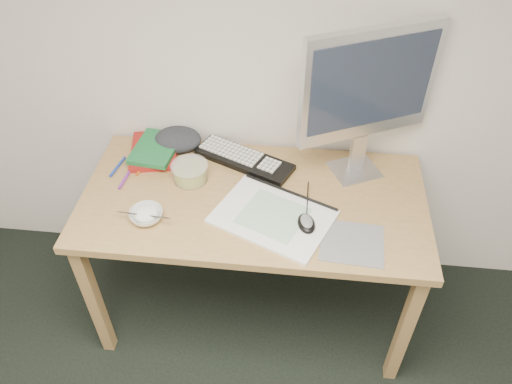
# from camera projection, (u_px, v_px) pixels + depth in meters

# --- Properties ---
(desk) EXTENTS (1.40, 0.70, 0.75)m
(desk) POSITION_uv_depth(u_px,v_px,m) (253.00, 212.00, 2.08)
(desk) COLOR tan
(desk) RESTS_ON ground
(mousepad) EXTENTS (0.25, 0.23, 0.00)m
(mousepad) POSITION_uv_depth(u_px,v_px,m) (352.00, 243.00, 1.84)
(mousepad) COLOR gray
(mousepad) RESTS_ON desk
(sketchpad) EXTENTS (0.52, 0.46, 0.01)m
(sketchpad) POSITION_uv_depth(u_px,v_px,m) (273.00, 217.00, 1.94)
(sketchpad) COLOR white
(sketchpad) RESTS_ON desk
(keyboard) EXTENTS (0.46, 0.31, 0.03)m
(keyboard) POSITION_uv_depth(u_px,v_px,m) (244.00, 160.00, 2.18)
(keyboard) COLOR black
(keyboard) RESTS_ON desk
(monitor) EXTENTS (0.52, 0.28, 0.65)m
(monitor) POSITION_uv_depth(u_px,v_px,m) (369.00, 89.00, 1.87)
(monitor) COLOR silver
(monitor) RESTS_ON desk
(mouse) EXTENTS (0.09, 0.12, 0.04)m
(mouse) POSITION_uv_depth(u_px,v_px,m) (307.00, 221.00, 1.88)
(mouse) COLOR black
(mouse) RESTS_ON sketchpad
(rice_bowl) EXTENTS (0.14, 0.14, 0.04)m
(rice_bowl) POSITION_uv_depth(u_px,v_px,m) (146.00, 215.00, 1.92)
(rice_bowl) COLOR white
(rice_bowl) RESTS_ON desk
(chopsticks) EXTENTS (0.21, 0.03, 0.02)m
(chopsticks) POSITION_uv_depth(u_px,v_px,m) (144.00, 215.00, 1.89)
(chopsticks) COLOR #B7B7B9
(chopsticks) RESTS_ON rice_bowl
(fruit_tub) EXTENTS (0.17, 0.17, 0.08)m
(fruit_tub) POSITION_uv_depth(u_px,v_px,m) (190.00, 172.00, 2.08)
(fruit_tub) COLOR gold
(fruit_tub) RESTS_ON desk
(book_red) EXTENTS (0.25, 0.30, 0.03)m
(book_red) POSITION_uv_depth(u_px,v_px,m) (154.00, 151.00, 2.23)
(book_red) COLOR maroon
(book_red) RESTS_ON desk
(book_green) EXTENTS (0.20, 0.26, 0.02)m
(book_green) POSITION_uv_depth(u_px,v_px,m) (156.00, 148.00, 2.20)
(book_green) COLOR #196734
(book_green) RESTS_ON book_red
(cloth_lump) EXTENTS (0.18, 0.15, 0.07)m
(cloth_lump) POSITION_uv_depth(u_px,v_px,m) (178.00, 139.00, 2.25)
(cloth_lump) COLOR #26292E
(cloth_lump) RESTS_ON desk
(pencil_pink) EXTENTS (0.17, 0.08, 0.01)m
(pencil_pink) POSITION_uv_depth(u_px,v_px,m) (261.00, 184.00, 2.08)
(pencil_pink) COLOR pink
(pencil_pink) RESTS_ON desk
(pencil_tan) EXTENTS (0.19, 0.06, 0.01)m
(pencil_tan) POSITION_uv_depth(u_px,v_px,m) (255.00, 188.00, 2.06)
(pencil_tan) COLOR #A27755
(pencil_tan) RESTS_ON desk
(pencil_black) EXTENTS (0.19, 0.05, 0.01)m
(pencil_black) POSITION_uv_depth(u_px,v_px,m) (268.00, 196.00, 2.03)
(pencil_black) COLOR black
(pencil_black) RESTS_ON desk
(marker_blue) EXTENTS (0.04, 0.13, 0.01)m
(marker_blue) POSITION_uv_depth(u_px,v_px,m) (118.00, 167.00, 2.16)
(marker_blue) COLOR #1D399E
(marker_blue) RESTS_ON desk
(marker_orange) EXTENTS (0.04, 0.12, 0.01)m
(marker_orange) POSITION_uv_depth(u_px,v_px,m) (144.00, 166.00, 2.16)
(marker_orange) COLOR #C15416
(marker_orange) RESTS_ON desk
(marker_purple) EXTENTS (0.03, 0.14, 0.01)m
(marker_purple) POSITION_uv_depth(u_px,v_px,m) (126.00, 178.00, 2.11)
(marker_purple) COLOR #752893
(marker_purple) RESTS_ON desk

